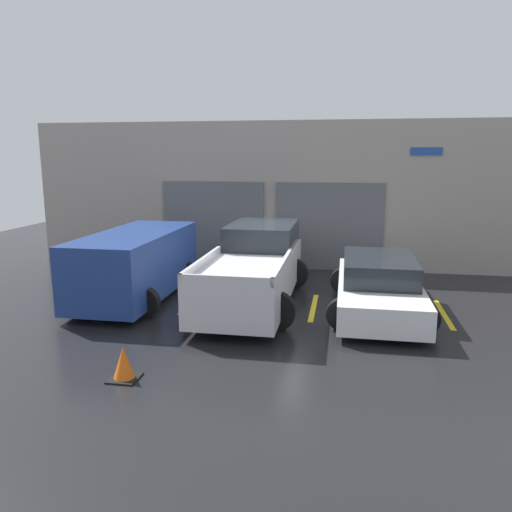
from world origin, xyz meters
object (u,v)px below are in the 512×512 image
pickup_truck (254,268)px  sedan_white (378,286)px  traffic_cone (124,364)px  sedan_side (136,263)px

pickup_truck → sedan_white: pickup_truck is taller
traffic_cone → sedan_side: bearing=110.7°
pickup_truck → sedan_side: pickup_truck is taller
pickup_truck → sedan_side: 2.97m
sedan_side → traffic_cone: (1.68, -4.44, -0.66)m
sedan_white → traffic_cone: 6.17m
pickup_truck → sedan_white: bearing=-4.8°
sedan_white → sedan_side: size_ratio=1.03×
pickup_truck → sedan_white: 2.98m
pickup_truck → sedan_side: bearing=-174.7°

